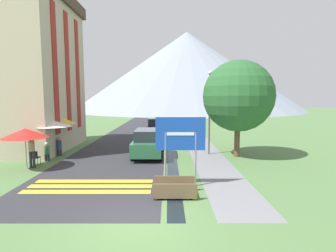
{
  "coord_description": "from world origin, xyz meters",
  "views": [
    {
      "loc": [
        0.94,
        -7.77,
        3.9
      ],
      "look_at": [
        0.91,
        10.0,
        1.98
      ],
      "focal_mm": 28.0,
      "sensor_mm": 36.0,
      "label": 1
    }
  ],
  "objects": [
    {
      "name": "cafe_chair_far_right",
      "position": [
        -6.88,
        10.16,
        0.51
      ],
      "size": [
        0.4,
        0.4,
        0.85
      ],
      "rotation": [
        0.0,
        0.0,
        -0.01
      ],
      "color": "#232328",
      "rests_on": "ground_plane"
    },
    {
      "name": "streetlamp",
      "position": [
        3.77,
        10.12,
        3.35
      ],
      "size": [
        0.28,
        0.28,
        5.72
      ],
      "color": "#515156",
      "rests_on": "ground_plane"
    },
    {
      "name": "footpath",
      "position": [
        3.6,
        30.0,
        0.0
      ],
      "size": [
        2.2,
        60.0,
        0.01
      ],
      "color": "slate",
      "rests_on": "ground_plane"
    },
    {
      "name": "tree_by_path",
      "position": [
        5.51,
        9.34,
        4.0
      ],
      "size": [
        4.63,
        4.63,
        6.33
      ],
      "color": "brown",
      "rests_on": "ground_plane"
    },
    {
      "name": "cafe_chair_far_left",
      "position": [
        -6.77,
        9.77,
        0.51
      ],
      "size": [
        0.4,
        0.4,
        0.85
      ],
      "rotation": [
        0.0,
        0.0,
        -0.2
      ],
      "color": "#232328",
      "rests_on": "ground_plane"
    },
    {
      "name": "cafe_umbrella_middle_white",
      "position": [
        -6.54,
        9.11,
        2.23
      ],
      "size": [
        2.44,
        2.44,
        2.43
      ],
      "color": "#B7B2A8",
      "rests_on": "ground_plane"
    },
    {
      "name": "footbridge",
      "position": [
        1.2,
        2.35,
        0.23
      ],
      "size": [
        1.7,
        1.1,
        0.65
      ],
      "color": "brown",
      "rests_on": "ground_plane"
    },
    {
      "name": "ground_plane",
      "position": [
        0.0,
        20.0,
        0.0
      ],
      "size": [
        160.0,
        160.0,
        0.0
      ],
      "primitive_type": "plane",
      "color": "#517542"
    },
    {
      "name": "person_seated_far",
      "position": [
        -6.5,
        8.02,
        0.66
      ],
      "size": [
        0.32,
        0.32,
        1.19
      ],
      "color": "#282833",
      "rests_on": "ground_plane"
    },
    {
      "name": "cafe_umbrella_front_red",
      "position": [
        -6.86,
        6.35,
        1.99
      ],
      "size": [
        2.44,
        2.44,
        2.25
      ],
      "color": "#B7B2A8",
      "rests_on": "ground_plane"
    },
    {
      "name": "mountain_distant",
      "position": [
        6.87,
        76.84,
        12.22
      ],
      "size": [
        70.21,
        70.21,
        24.45
      ],
      "color": "gray",
      "rests_on": "ground_plane"
    },
    {
      "name": "crosswalk_marking",
      "position": [
        -2.5,
        3.45,
        0.01
      ],
      "size": [
        5.44,
        1.84,
        0.01
      ],
      "color": "yellow",
      "rests_on": "ground_plane"
    },
    {
      "name": "drainage_channel",
      "position": [
        1.2,
        30.0,
        0.0
      ],
      "size": [
        0.6,
        60.0,
        0.0
      ],
      "color": "black",
      "rests_on": "ground_plane"
    },
    {
      "name": "road_sign",
      "position": [
        1.48,
        3.49,
        2.08
      ],
      "size": [
        2.17,
        0.11,
        3.07
      ],
      "color": "gray",
      "rests_on": "ground_plane"
    },
    {
      "name": "parked_car_near",
      "position": [
        -0.4,
        9.52,
        0.91
      ],
      "size": [
        1.97,
        4.56,
        1.82
      ],
      "color": "#28663D",
      "rests_on": "ground_plane"
    },
    {
      "name": "person_standing_terrace",
      "position": [
        -6.62,
        6.49,
        1.02
      ],
      "size": [
        0.32,
        0.32,
        1.74
      ],
      "color": "#282833",
      "rests_on": "ground_plane"
    },
    {
      "name": "road",
      "position": [
        -2.5,
        30.0,
        0.0
      ],
      "size": [
        6.4,
        60.0,
        0.01
      ],
      "color": "#2D2D33",
      "rests_on": "ground_plane"
    },
    {
      "name": "person_seated_near",
      "position": [
        -6.38,
        9.55,
        0.7
      ],
      "size": [
        0.32,
        0.32,
        1.26
      ],
      "color": "#282833",
      "rests_on": "ground_plane"
    },
    {
      "name": "cafe_umbrella_rear_yellow",
      "position": [
        -6.75,
        11.04,
        2.26
      ],
      "size": [
        2.03,
        2.03,
        2.5
      ],
      "color": "#B7B2A8",
      "rests_on": "ground_plane"
    },
    {
      "name": "hotel_building",
      "position": [
        -9.39,
        12.0,
        6.24
      ],
      "size": [
        6.19,
        8.38,
        11.6
      ],
      "color": "#BCAD93",
      "rests_on": "ground_plane"
    },
    {
      "name": "parked_car_far",
      "position": [
        -0.29,
        18.92,
        0.91
      ],
      "size": [
        1.85,
        3.89,
        1.82
      ],
      "color": "black",
      "rests_on": "ground_plane"
    },
    {
      "name": "cafe_chair_near_left",
      "position": [
        -6.75,
        7.05,
        0.51
      ],
      "size": [
        0.4,
        0.4,
        0.85
      ],
      "rotation": [
        0.0,
        0.0,
        0.42
      ],
      "color": "#232328",
      "rests_on": "ground_plane"
    }
  ]
}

